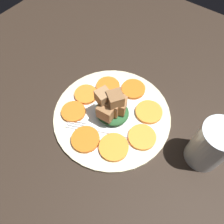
# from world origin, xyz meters

# --- Properties ---
(table_slab) EXTENTS (1.20, 1.20, 0.02)m
(table_slab) POSITION_xyz_m (0.00, 0.00, 0.01)
(table_slab) COLOR black
(table_slab) RESTS_ON ground
(plate) EXTENTS (0.31, 0.31, 0.01)m
(plate) POSITION_xyz_m (0.00, 0.00, 0.03)
(plate) COLOR beige
(plate) RESTS_ON table_slab
(carrot_slice_0) EXTENTS (0.06, 0.06, 0.01)m
(carrot_slice_0) POSITION_xyz_m (-0.09, 0.01, 0.04)
(carrot_slice_0) COLOR orange
(carrot_slice_0) RESTS_ON plate
(carrot_slice_1) EXTENTS (0.06, 0.06, 0.01)m
(carrot_slice_1) POSITION_xyz_m (-0.08, -0.06, 0.04)
(carrot_slice_1) COLOR orange
(carrot_slice_1) RESTS_ON plate
(carrot_slice_2) EXTENTS (0.07, 0.07, 0.01)m
(carrot_slice_2) POSITION_xyz_m (-0.01, -0.10, 0.04)
(carrot_slice_2) COLOR orange
(carrot_slice_2) RESTS_ON plate
(carrot_slice_3) EXTENTS (0.07, 0.07, 0.01)m
(carrot_slice_3) POSITION_xyz_m (0.06, -0.07, 0.04)
(carrot_slice_3) COLOR orange
(carrot_slice_3) RESTS_ON plate
(carrot_slice_4) EXTENTS (0.07, 0.07, 0.01)m
(carrot_slice_4) POSITION_xyz_m (0.10, -0.01, 0.04)
(carrot_slice_4) COLOR orange
(carrot_slice_4) RESTS_ON plate
(carrot_slice_5) EXTENTS (0.07, 0.07, 0.01)m
(carrot_slice_5) POSITION_xyz_m (0.07, 0.06, 0.04)
(carrot_slice_5) COLOR orange
(carrot_slice_5) RESTS_ON plate
(carrot_slice_6) EXTENTS (0.07, 0.07, 0.01)m
(carrot_slice_6) POSITION_xyz_m (0.00, 0.10, 0.04)
(carrot_slice_6) COLOR orange
(carrot_slice_6) RESTS_ON plate
(carrot_slice_7) EXTENTS (0.07, 0.07, 0.01)m
(carrot_slice_7) POSITION_xyz_m (-0.06, 0.06, 0.04)
(carrot_slice_7) COLOR orange
(carrot_slice_7) RESTS_ON plate
(center_pile) EXTENTS (0.09, 0.08, 0.09)m
(center_pile) POSITION_xyz_m (0.00, -0.00, 0.07)
(center_pile) COLOR #235128
(center_pile) RESTS_ON plate
(fork) EXTENTS (0.17, 0.09, 0.00)m
(fork) POSITION_xyz_m (0.00, -0.06, 0.03)
(fork) COLOR silver
(fork) RESTS_ON plate
(water_glass) EXTENTS (0.08, 0.08, 0.13)m
(water_glass) POSITION_xyz_m (0.24, 0.04, 0.08)
(water_glass) COLOR silver
(water_glass) RESTS_ON table_slab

